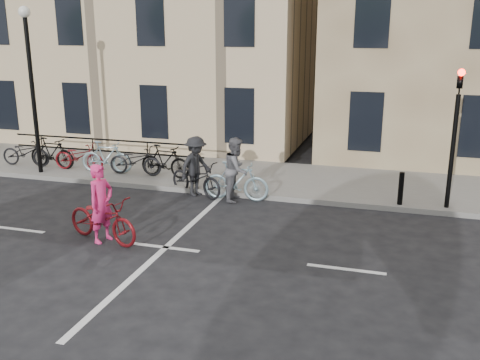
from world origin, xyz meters
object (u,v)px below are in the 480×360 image
(traffic_light, at_px, (456,122))
(cyclist_dark, at_px, (196,172))
(cyclist_grey, at_px, (236,175))
(lamp_post, at_px, (30,70))
(cyclist_pink, at_px, (102,215))

(traffic_light, xyz_separation_m, cyclist_dark, (-6.97, -0.44, -1.76))
(cyclist_grey, xyz_separation_m, cyclist_dark, (-1.27, 0.10, -0.04))
(traffic_light, relative_size, cyclist_dark, 1.87)
(cyclist_dark, bearing_deg, lamp_post, 109.88)
(cyclist_pink, height_order, cyclist_dark, cyclist_pink)
(traffic_light, bearing_deg, cyclist_pink, -150.52)
(cyclist_grey, distance_m, cyclist_dark, 1.27)
(lamp_post, distance_m, cyclist_pink, 7.24)
(traffic_light, bearing_deg, cyclist_grey, -174.58)
(lamp_post, distance_m, cyclist_dark, 6.40)
(cyclist_dark, bearing_deg, traffic_light, -61.52)
(lamp_post, xyz_separation_m, cyclist_dark, (5.73, -0.50, -2.79))
(traffic_light, distance_m, lamp_post, 12.74)
(lamp_post, relative_size, cyclist_pink, 2.44)
(lamp_post, xyz_separation_m, cyclist_pink, (4.96, -4.44, -2.86))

